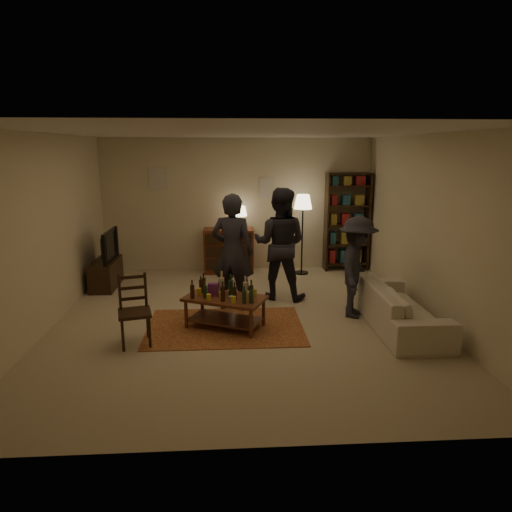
{
  "coord_description": "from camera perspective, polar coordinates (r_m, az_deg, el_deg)",
  "views": [
    {
      "loc": [
        -0.21,
        -6.4,
        2.49
      ],
      "look_at": [
        0.2,
        0.1,
        0.95
      ],
      "focal_mm": 32.0,
      "sensor_mm": 36.0,
      "label": 1
    }
  ],
  "objects": [
    {
      "name": "person_by_sofa",
      "position": [
        6.95,
        12.49,
        -1.38
      ],
      "size": [
        0.91,
        1.13,
        1.53
      ],
      "primitive_type": "imported",
      "rotation": [
        0.0,
        0.0,
        1.16
      ],
      "color": "#27292F",
      "rests_on": "ground"
    },
    {
      "name": "rug",
      "position": [
        6.6,
        -3.86,
        -8.82
      ],
      "size": [
        2.2,
        1.5,
        0.01
      ],
      "primitive_type": "cube",
      "color": "maroon",
      "rests_on": "ground"
    },
    {
      "name": "bookshelf",
      "position": [
        9.61,
        11.29,
        4.35
      ],
      "size": [
        0.9,
        0.34,
        2.02
      ],
      "color": "#322110",
      "rests_on": "ground"
    },
    {
      "name": "room_shell",
      "position": [
        9.41,
        -6.33,
        9.12
      ],
      "size": [
        6.0,
        6.0,
        6.0
      ],
      "color": "beige",
      "rests_on": "ground"
    },
    {
      "name": "person_right",
      "position": [
        7.61,
        2.99,
        1.51
      ],
      "size": [
        1.09,
        0.96,
        1.87
      ],
      "primitive_type": "imported",
      "rotation": [
        0.0,
        0.0,
        2.82
      ],
      "color": "#24232A",
      "rests_on": "ground"
    },
    {
      "name": "dresser",
      "position": [
        9.33,
        -3.4,
        0.83
      ],
      "size": [
        1.0,
        0.5,
        1.36
      ],
      "color": "maroon",
      "rests_on": "ground"
    },
    {
      "name": "floor",
      "position": [
        6.87,
        -1.6,
        -7.93
      ],
      "size": [
        6.0,
        6.0,
        0.0
      ],
      "primitive_type": "plane",
      "color": "#C6B793",
      "rests_on": "ground"
    },
    {
      "name": "dining_chair",
      "position": [
        6.12,
        -15.0,
        -6.24
      ],
      "size": [
        0.49,
        0.49,
        0.94
      ],
      "rotation": [
        0.0,
        0.0,
        0.24
      ],
      "color": "#322110",
      "rests_on": "ground"
    },
    {
      "name": "sofa",
      "position": [
        6.83,
        17.4,
        -5.99
      ],
      "size": [
        0.81,
        2.08,
        0.61
      ],
      "primitive_type": "imported",
      "rotation": [
        0.0,
        0.0,
        1.57
      ],
      "color": "beige",
      "rests_on": "ground"
    },
    {
      "name": "person_left",
      "position": [
        7.06,
        -2.95,
        0.43
      ],
      "size": [
        0.77,
        0.61,
        1.84
      ],
      "primitive_type": "imported",
      "rotation": [
        0.0,
        0.0,
        2.85
      ],
      "color": "#25262D",
      "rests_on": "ground"
    },
    {
      "name": "floor_lamp",
      "position": [
        9.09,
        5.88,
        6.08
      ],
      "size": [
        0.36,
        0.36,
        1.61
      ],
      "color": "black",
      "rests_on": "ground"
    },
    {
      "name": "coffee_table",
      "position": [
        6.46,
        -3.93,
        -5.53
      ],
      "size": [
        1.26,
        1.01,
        0.79
      ],
      "rotation": [
        0.0,
        0.0,
        -0.44
      ],
      "color": "brown",
      "rests_on": "ground"
    },
    {
      "name": "tv_stand",
      "position": [
        8.76,
        -18.27,
        -1.28
      ],
      "size": [
        0.4,
        1.0,
        1.06
      ],
      "color": "#322110",
      "rests_on": "ground"
    }
  ]
}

